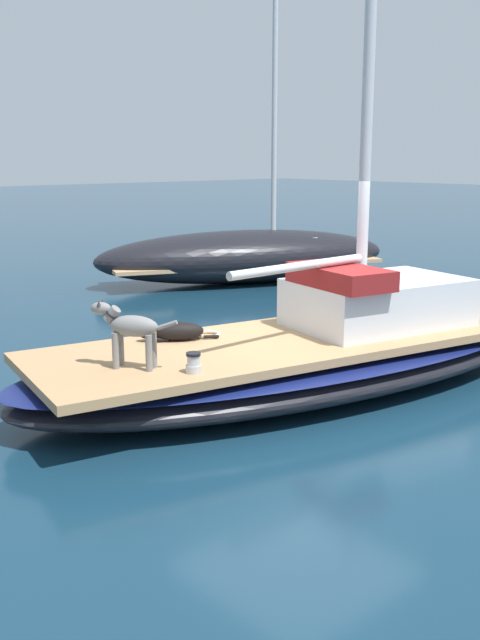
# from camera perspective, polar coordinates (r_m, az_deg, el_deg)

# --- Properties ---
(ground_plane) EXTENTS (120.00, 120.00, 0.00)m
(ground_plane) POSITION_cam_1_polar(r_m,az_deg,el_deg) (9.05, 4.74, -5.31)
(ground_plane) COLOR #143347
(sailboat_main) EXTENTS (3.93, 7.59, 0.66)m
(sailboat_main) POSITION_cam_1_polar(r_m,az_deg,el_deg) (8.96, 4.78, -3.27)
(sailboat_main) COLOR black
(sailboat_main) RESTS_ON ground
(mast_main) EXTENTS (0.14, 2.27, 6.90)m
(mast_main) POSITION_cam_1_polar(r_m,az_deg,el_deg) (9.09, 9.41, 18.62)
(mast_main) COLOR silver
(mast_main) RESTS_ON sailboat_main
(cabin_house) EXTENTS (1.82, 2.47, 0.84)m
(cabin_house) POSITION_cam_1_polar(r_m,az_deg,el_deg) (9.46, 10.49, 1.60)
(cabin_house) COLOR silver
(cabin_house) RESTS_ON sailboat_main
(dog_grey) EXTENTS (0.82, 0.60, 0.70)m
(dog_grey) POSITION_cam_1_polar(r_m,az_deg,el_deg) (7.51, -8.65, -0.63)
(dog_grey) COLOR gray
(dog_grey) RESTS_ON sailboat_main
(dog_black) EXTENTS (0.59, 0.84, 0.22)m
(dog_black) POSITION_cam_1_polar(r_m,az_deg,el_deg) (8.64, -5.09, -0.92)
(dog_black) COLOR black
(dog_black) RESTS_ON sailboat_main
(deck_winch) EXTENTS (0.16, 0.16, 0.21)m
(deck_winch) POSITION_cam_1_polar(r_m,az_deg,el_deg) (7.35, -3.67, -3.41)
(deck_winch) COLOR #B7B7BC
(deck_winch) RESTS_ON sailboat_main
(coiled_rope) EXTENTS (0.32, 0.32, 0.04)m
(coiled_rope) POSITION_cam_1_polar(r_m,az_deg,el_deg) (8.83, -2.58, -1.14)
(coiled_rope) COLOR beige
(coiled_rope) RESTS_ON sailboat_main
(moored_boat_port_side) EXTENTS (4.47, 7.06, 8.14)m
(moored_boat_port_side) POSITION_cam_1_polar(r_m,az_deg,el_deg) (16.45, 0.36, 5.12)
(moored_boat_port_side) COLOR black
(moored_boat_port_side) RESTS_ON ground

